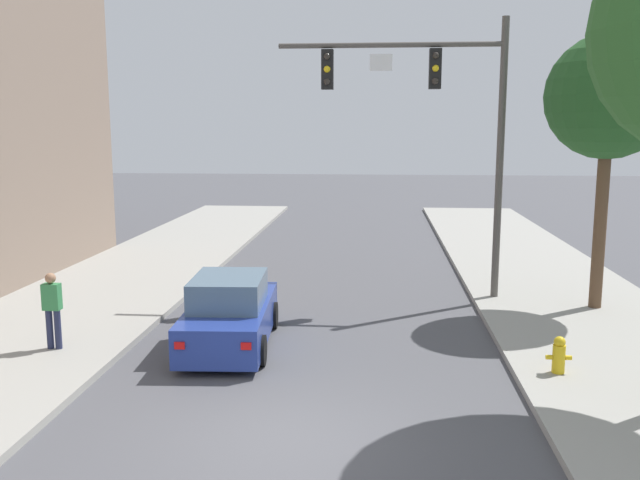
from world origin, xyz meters
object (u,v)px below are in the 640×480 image
(traffic_signal_mast, at_px, (438,107))
(pedestrian_sidewalk_left_walker, at_px, (52,307))
(fire_hydrant, at_px, (559,355))
(street_tree_second, at_px, (609,98))
(car_lead_blue, at_px, (230,314))

(traffic_signal_mast, bearing_deg, pedestrian_sidewalk_left_walker, -147.25)
(fire_hydrant, xyz_separation_m, street_tree_second, (2.21, 5.01, 5.00))
(car_lead_blue, xyz_separation_m, street_tree_second, (8.91, 3.49, 4.78))
(street_tree_second, bearing_deg, fire_hydrant, -113.79)
(car_lead_blue, height_order, street_tree_second, street_tree_second)
(fire_hydrant, bearing_deg, pedestrian_sidewalk_left_walker, 176.84)
(car_lead_blue, distance_m, fire_hydrant, 6.88)
(traffic_signal_mast, relative_size, street_tree_second, 1.08)
(traffic_signal_mast, distance_m, fire_hydrant, 7.89)
(traffic_signal_mast, bearing_deg, car_lead_blue, -137.25)
(fire_hydrant, distance_m, street_tree_second, 7.42)
(car_lead_blue, distance_m, pedestrian_sidewalk_left_walker, 3.72)
(street_tree_second, bearing_deg, car_lead_blue, -158.64)
(car_lead_blue, bearing_deg, street_tree_second, 21.36)
(car_lead_blue, relative_size, fire_hydrant, 6.01)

